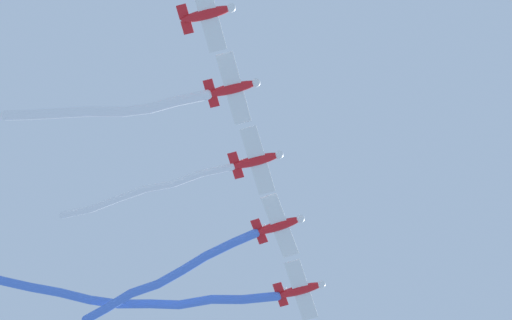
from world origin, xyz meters
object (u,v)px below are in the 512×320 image
(airplane_right_wing, at_px, (257,160))
(airplane_trail, at_px, (301,290))
(airplane_left_wing, at_px, (233,88))
(airplane_slot, at_px, (280,225))
(airplane_lead, at_px, (208,14))

(airplane_right_wing, distance_m, airplane_trail, 13.80)
(airplane_trail, bearing_deg, airplane_left_wing, -90.37)
(airplane_left_wing, xyz_separation_m, airplane_slot, (13.65, 1.93, 0.00))
(airplane_left_wing, relative_size, airplane_slot, 1.01)
(airplane_right_wing, bearing_deg, airplane_lead, -91.77)
(airplane_lead, distance_m, airplane_left_wing, 6.91)
(airplane_lead, relative_size, airplane_slot, 1.01)
(airplane_right_wing, xyz_separation_m, airplane_slot, (6.82, 0.96, 0.30))
(airplane_lead, distance_m, airplane_slot, 20.69)
(airplane_right_wing, bearing_deg, airplane_trail, 88.23)
(airplane_lead, xyz_separation_m, airplane_trail, (27.32, 3.86, 0.00))
(airplane_lead, xyz_separation_m, airplane_slot, (20.49, 2.89, 0.30))
(airplane_left_wing, bearing_deg, airplane_trail, 86.91)
(airplane_right_wing, xyz_separation_m, airplane_trail, (13.66, 1.93, 0.00))
(airplane_right_wing, height_order, airplane_trail, same)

